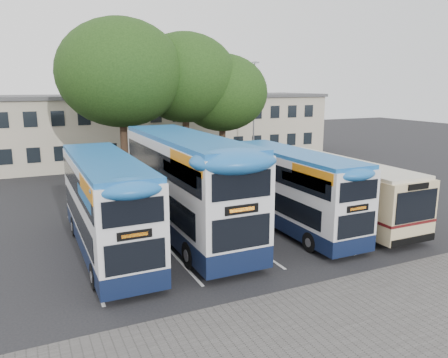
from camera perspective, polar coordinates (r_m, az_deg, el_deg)
ground at (r=20.19m, az=16.35°, el=-8.94°), size 120.00×120.00×0.00m
paving_strip at (r=15.68m, az=23.05°, el=-15.81°), size 40.00×6.00×0.01m
bay_lines at (r=22.17m, az=0.27°, el=-6.49°), size 14.12×11.00×0.01m
depot_building at (r=43.09m, az=-7.74°, el=6.84°), size 32.40×8.40×6.20m
lamp_post at (r=38.82m, az=3.95°, el=9.20°), size 0.25×1.05×9.06m
tree_left at (r=31.24m, az=-13.35°, el=13.31°), size 8.62×8.62×11.56m
tree_mid at (r=33.30m, az=-5.12°, el=13.02°), size 7.75×7.75×10.91m
tree_right at (r=34.44m, az=-0.22°, el=11.18°), size 6.98×6.98×9.47m
bus_dd_left at (r=19.13m, az=-15.13°, el=-2.81°), size 2.43×10.01×4.17m
bus_dd_mid at (r=20.72m, az=-5.05°, el=-0.25°), size 2.81×11.57×4.82m
bus_dd_right at (r=21.95m, az=8.79°, el=-0.96°), size 2.29×9.45×3.93m
bus_single at (r=24.29m, az=14.23°, el=-0.79°), size 2.72×10.68×3.19m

